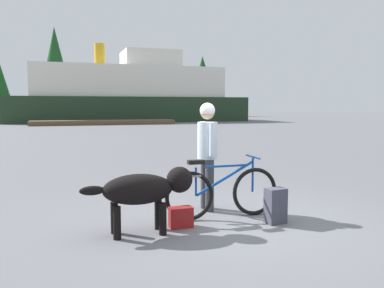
# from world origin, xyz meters

# --- Properties ---
(ground_plane) EXTENTS (160.00, 160.00, 0.00)m
(ground_plane) POSITION_xyz_m (0.00, 0.00, 0.00)
(ground_plane) COLOR slate
(bicycle) EXTENTS (1.80, 0.44, 0.92)m
(bicycle) POSITION_xyz_m (-0.06, 0.26, 0.40)
(bicycle) COLOR black
(bicycle) RESTS_ON ground_plane
(person_cyclist) EXTENTS (0.32, 0.53, 1.73)m
(person_cyclist) POSITION_xyz_m (-0.10, 0.79, 1.05)
(person_cyclist) COLOR #333338
(person_cyclist) RESTS_ON ground_plane
(dog) EXTENTS (1.48, 0.47, 0.87)m
(dog) POSITION_xyz_m (-1.30, -0.10, 0.59)
(dog) COLOR black
(dog) RESTS_ON ground_plane
(backpack) EXTENTS (0.30, 0.23, 0.51)m
(backpack) POSITION_xyz_m (0.57, -0.22, 0.25)
(backpack) COLOR #3F3F4C
(backpack) RESTS_ON ground_plane
(handbag_pannier) EXTENTS (0.33, 0.19, 0.29)m
(handbag_pannier) POSITION_xyz_m (-0.78, 0.01, 0.14)
(handbag_pannier) COLOR maroon
(handbag_pannier) RESTS_ON ground_plane
(dock_pier) EXTENTS (12.47, 2.44, 0.40)m
(dock_pier) POSITION_xyz_m (1.35, 31.36, 0.20)
(dock_pier) COLOR brown
(dock_pier) RESTS_ON ground_plane
(ferry_boat) EXTENTS (24.59, 8.65, 8.19)m
(ferry_boat) POSITION_xyz_m (4.85, 38.74, 2.83)
(ferry_boat) COLOR #1E331E
(ferry_boat) RESTS_ON ground_plane
(pine_tree_center) EXTENTS (4.16, 4.16, 12.57)m
(pine_tree_center) POSITION_xyz_m (-2.83, 54.75, 7.96)
(pine_tree_center) COLOR #4C331E
(pine_tree_center) RESTS_ON ground_plane
(pine_tree_far_right) EXTENTS (4.15, 4.15, 9.70)m
(pine_tree_far_right) POSITION_xyz_m (19.86, 57.25, 6.35)
(pine_tree_far_right) COLOR #4C331E
(pine_tree_far_right) RESTS_ON ground_plane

